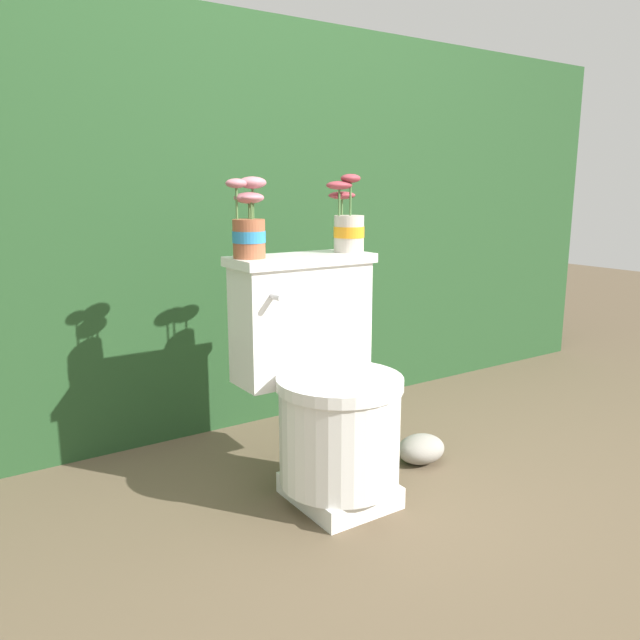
% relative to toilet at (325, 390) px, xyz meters
% --- Properties ---
extents(ground_plane, '(12.00, 12.00, 0.00)m').
position_rel_toilet_xyz_m(ground_plane, '(0.10, -0.10, -0.34)').
color(ground_plane, brown).
extents(hedge_backdrop, '(4.17, 0.69, 1.62)m').
position_rel_toilet_xyz_m(hedge_backdrop, '(0.10, 1.02, 0.47)').
color(hedge_backdrop, '#234723').
rests_on(hedge_backdrop, ground).
extents(toilet, '(0.47, 0.51, 0.76)m').
position_rel_toilet_xyz_m(toilet, '(0.00, 0.00, 0.00)').
color(toilet, white).
rests_on(toilet, ground).
extents(potted_plant_left, '(0.14, 0.11, 0.24)m').
position_rel_toilet_xyz_m(potted_plant_left, '(-0.18, 0.15, 0.52)').
color(potted_plant_left, '#9E5638').
rests_on(potted_plant_left, toilet).
extents(potted_plant_midleft, '(0.14, 0.13, 0.25)m').
position_rel_toilet_xyz_m(potted_plant_midleft, '(0.18, 0.13, 0.51)').
color(potted_plant_midleft, beige).
rests_on(potted_plant_midleft, toilet).
extents(garden_stone, '(0.18, 0.15, 0.10)m').
position_rel_toilet_xyz_m(garden_stone, '(0.41, -0.02, -0.29)').
color(garden_stone, gray).
rests_on(garden_stone, ground).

